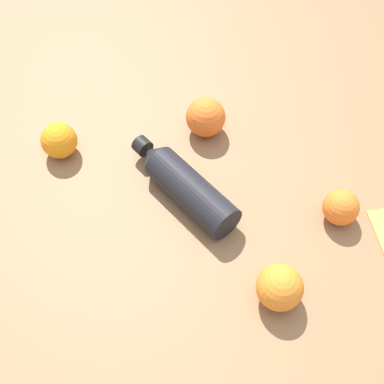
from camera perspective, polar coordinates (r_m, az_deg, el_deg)
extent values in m
plane|color=olive|center=(1.02, 1.40, -1.44)|extent=(2.40, 2.40, 0.00)
cylinder|color=black|center=(0.99, 0.00, 0.00)|extent=(0.20, 0.11, 0.07)
cone|color=black|center=(1.05, -4.20, 3.88)|extent=(0.05, 0.07, 0.07)
cylinder|color=black|center=(1.06, -5.27, 4.87)|extent=(0.03, 0.04, 0.04)
sphere|color=orange|center=(1.10, -13.91, 5.33)|extent=(0.07, 0.07, 0.07)
sphere|color=orange|center=(1.01, 15.51, -1.58)|extent=(0.07, 0.07, 0.07)
sphere|color=orange|center=(0.90, 9.29, -9.97)|extent=(0.08, 0.08, 0.08)
sphere|color=orange|center=(1.10, 1.46, 7.94)|extent=(0.08, 0.08, 0.08)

